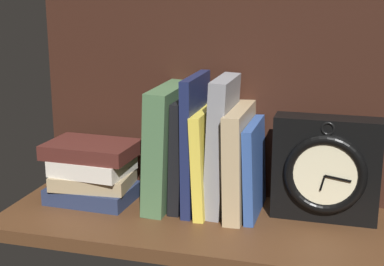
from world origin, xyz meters
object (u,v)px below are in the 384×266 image
Objects in this scene: book_navy_bierce at (196,143)px; book_gray_chess at (222,145)px; book_green_romantic at (167,146)px; book_tan_shortstories at (240,161)px; book_black_skeptic at (184,153)px; book_stack_side at (92,172)px; book_yellow_seinlanguage at (207,159)px; framed_clock at (326,170)px; book_blue_modern at (254,169)px.

book_navy_bierce is 1.01× the size of book_gray_chess.
book_green_romantic is 1.17× the size of book_tan_shortstories.
book_black_skeptic is 1.20× the size of book_stack_side.
book_green_romantic is 1.20× the size of book_yellow_seinlanguage.
book_tan_shortstories is (6.33, 0.00, 0.26)cm from book_yellow_seinlanguage.
book_black_skeptic is 26.55cm from framed_clock.
book_black_skeptic is 13.77cm from book_blue_modern.
book_tan_shortstories is 1.05× the size of framed_clock.
book_green_romantic is 0.91× the size of book_navy_bierce.
book_green_romantic is at bearing 180.00° from book_blue_modern.
book_black_skeptic reaches higher than framed_clock.
book_tan_shortstories is at bearing 0.00° from book_black_skeptic.
framed_clock is at bearing 1.40° from book_tan_shortstories.
book_black_skeptic is at bearing -179.17° from framed_clock.
book_green_romantic is 3.62cm from book_black_skeptic.
book_tan_shortstories is 15.69cm from framed_clock.
book_yellow_seinlanguage is 1.10× the size of book_stack_side.
book_tan_shortstories is at bearing 180.00° from book_blue_modern.
book_stack_side is at bearing -175.42° from book_blue_modern.
book_stack_side is (-44.65, -2.93, -3.50)cm from framed_clock.
book_green_romantic is at bearing 180.00° from book_black_skeptic.
book_yellow_seinlanguage is at bearing 180.00° from book_blue_modern.
book_black_skeptic is 1.06× the size of book_tan_shortstories.
book_blue_modern is at bearing -0.00° from book_navy_bierce.
book_tan_shortstories is at bearing 0.00° from book_yellow_seinlanguage.
book_tan_shortstories is at bearing 5.02° from book_stack_side.
book_yellow_seinlanguage is 1.12× the size of book_blue_modern.
book_yellow_seinlanguage reaches higher than framed_clock.
book_green_romantic reaches higher than framed_clock.
book_yellow_seinlanguage is 0.76× the size of book_gray_chess.
book_green_romantic is 10.89cm from book_gray_chess.
book_green_romantic is 1.34× the size of book_blue_modern.
book_yellow_seinlanguage is 4.16cm from book_gray_chess.
book_gray_chess is at bearing 0.00° from book_black_skeptic.
book_yellow_seinlanguage is at bearing 0.00° from book_black_skeptic.
book_green_romantic is 30.06cm from framed_clock.
book_stack_side is (-20.44, -2.54, -6.80)cm from book_navy_bierce.
book_blue_modern is 0.98× the size of book_stack_side.
book_gray_chess is at bearing 5.70° from book_stack_side.
book_gray_chess is at bearing 0.00° from book_green_romantic.
book_navy_bierce is 1.29× the size of book_tan_shortstories.
book_blue_modern is (13.63, 0.00, -1.91)cm from book_black_skeptic.
book_green_romantic is 1.10× the size of book_black_skeptic.
book_gray_chess reaches higher than book_tan_shortstories.
book_gray_chess is 4.44cm from book_tan_shortstories.
book_green_romantic is at bearing -179.27° from framed_clock.
book_gray_chess is 26.49cm from book_stack_side.
book_green_romantic is 1.22× the size of framed_clock.
framed_clock is at bearing 1.00° from book_yellow_seinlanguage.
book_green_romantic is 0.91× the size of book_gray_chess.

